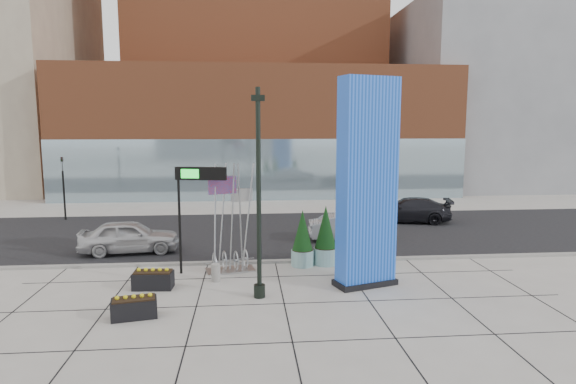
{
  "coord_description": "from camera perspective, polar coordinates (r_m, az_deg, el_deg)",
  "views": [
    {
      "loc": [
        -0.26,
        -16.87,
        6.12
      ],
      "look_at": [
        1.4,
        2.0,
        3.48
      ],
      "focal_mm": 30.0,
      "sensor_mm": 36.0,
      "label": 1
    }
  ],
  "objects": [
    {
      "name": "street_asphalt",
      "position": [
        27.56,
        -4.37,
        -4.89
      ],
      "size": [
        80.0,
        12.0,
        0.02
      ],
      "primitive_type": "cube",
      "color": "black",
      "rests_on": "ground"
    },
    {
      "name": "round_planter_mid",
      "position": [
        21.32,
        4.48,
        -5.3
      ],
      "size": [
        1.05,
        1.05,
        2.63
      ],
      "color": "#89B9B8",
      "rests_on": "ground"
    },
    {
      "name": "curb_edge",
      "position": [
        21.73,
        -4.18,
        -8.27
      ],
      "size": [
        80.0,
        0.3,
        0.12
      ],
      "primitive_type": "cube",
      "color": "gray",
      "rests_on": "ground"
    },
    {
      "name": "box_planter_south",
      "position": [
        16.55,
        -17.77,
        -12.83
      ],
      "size": [
        1.52,
        0.98,
        0.78
      ],
      "rotation": [
        0.0,
        0.0,
        0.2
      ],
      "color": "black",
      "rests_on": "ground"
    },
    {
      "name": "blue_pylon",
      "position": [
        18.28,
        9.35,
        0.56
      ],
      "size": [
        2.57,
        1.74,
        7.88
      ],
      "rotation": [
        0.0,
        0.0,
        0.32
      ],
      "color": "#0C43BD",
      "rests_on": "ground"
    },
    {
      "name": "ground",
      "position": [
        17.95,
        -3.97,
        -12.02
      ],
      "size": [
        160.0,
        160.0,
        0.0
      ],
      "primitive_type": "plane",
      "color": "#9E9991",
      "rests_on": "ground"
    },
    {
      "name": "traffic_signal",
      "position": [
        34.18,
        -25.07,
        0.78
      ],
      "size": [
        0.15,
        0.18,
        4.1
      ],
      "color": "black",
      "rests_on": "ground"
    },
    {
      "name": "car_white_west",
      "position": [
        24.45,
        -18.27,
        -5.06
      ],
      "size": [
        4.81,
        2.36,
        1.58
      ],
      "primitive_type": "imported",
      "rotation": [
        0.0,
        0.0,
        1.68
      ],
      "color": "silver",
      "rests_on": "ground"
    },
    {
      "name": "round_planter_east",
      "position": [
        21.42,
        11.04,
        -5.59
      ],
      "size": [
        0.98,
        0.98,
        2.46
      ],
      "color": "#89B9B8",
      "rests_on": "ground"
    },
    {
      "name": "car_silver_mid",
      "position": [
        25.82,
        7.24,
        -4.23
      ],
      "size": [
        4.36,
        1.76,
        1.41
      ],
      "primitive_type": "imported",
      "rotation": [
        0.0,
        0.0,
        1.51
      ],
      "color": "#AAABB2",
      "rests_on": "ground"
    },
    {
      "name": "car_dark_east",
      "position": [
        31.44,
        14.06,
        -2.1
      ],
      "size": [
        5.61,
        3.24,
        1.53
      ],
      "primitive_type": "imported",
      "rotation": [
        0.0,
        0.0,
        -1.79
      ],
      "color": "black",
      "rests_on": "ground"
    },
    {
      "name": "building_grey_parking",
      "position": [
        55.55,
        23.61,
        10.27
      ],
      "size": [
        20.0,
        18.0,
        18.0
      ],
      "primitive_type": "cube",
      "color": "slate",
      "rests_on": "ground"
    },
    {
      "name": "lamp_post",
      "position": [
        16.87,
        -3.47,
        -2.63
      ],
      "size": [
        0.47,
        0.41,
        7.4
      ],
      "rotation": [
        0.0,
        0.0,
        0.03
      ],
      "color": "black",
      "rests_on": "ground"
    },
    {
      "name": "box_planter_north",
      "position": [
        19.1,
        -15.69,
        -9.89
      ],
      "size": [
        1.51,
        0.83,
        0.8
      ],
      "rotation": [
        0.0,
        0.0,
        -0.07
      ],
      "color": "black",
      "rests_on": "ground"
    },
    {
      "name": "overhead_street_sign",
      "position": [
        19.9,
        -10.7,
        1.16
      ],
      "size": [
        2.09,
        0.59,
        4.45
      ],
      "rotation": [
        0.0,
        0.0,
        -0.19
      ],
      "color": "black",
      "rests_on": "ground"
    },
    {
      "name": "concrete_bollard",
      "position": [
        19.43,
        -8.56,
        -9.42
      ],
      "size": [
        0.36,
        0.36,
        0.7
      ],
      "primitive_type": "cylinder",
      "color": "gray",
      "rests_on": "ground"
    },
    {
      "name": "public_art_sculpture",
      "position": [
        20.48,
        -6.85,
        -6.02
      ],
      "size": [
        2.2,
        1.46,
        4.58
      ],
      "rotation": [
        0.0,
        0.0,
        0.24
      ],
      "color": "#B9BCBE",
      "rests_on": "ground"
    },
    {
      "name": "tower_glass_front",
      "position": [
        39.25,
        -3.16,
        2.64
      ],
      "size": [
        34.0,
        0.6,
        5.0
      ],
      "primitive_type": "cube",
      "color": "#8CA5B2",
      "rests_on": "ground"
    },
    {
      "name": "round_planter_west",
      "position": [
        21.08,
        1.73,
        -5.64
      ],
      "size": [
        0.99,
        0.99,
        2.48
      ],
      "color": "#89B9B8",
      "rests_on": "ground"
    },
    {
      "name": "tower_podium",
      "position": [
        43.89,
        -3.39,
        7.13
      ],
      "size": [
        34.0,
        10.0,
        11.0
      ],
      "primitive_type": "cube",
      "color": "#A4532F",
      "rests_on": "ground"
    }
  ]
}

